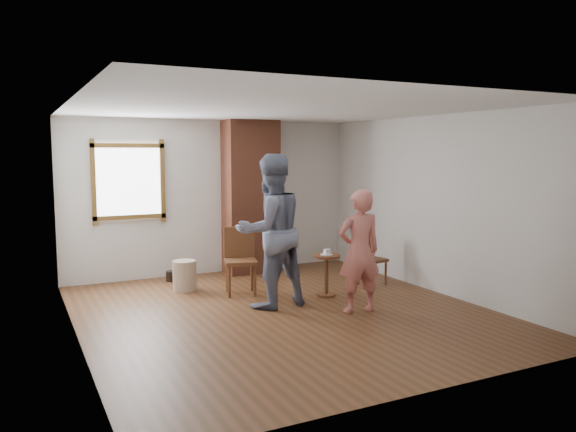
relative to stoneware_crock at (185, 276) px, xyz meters
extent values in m
plane|color=brown|center=(0.82, -1.71, -0.23)|extent=(5.50, 5.50, 0.00)
cube|color=silver|center=(0.82, 1.04, 1.07)|extent=(5.00, 0.04, 2.60)
cube|color=silver|center=(-1.68, -1.71, 1.07)|extent=(0.04, 5.50, 2.60)
cube|color=silver|center=(3.32, -1.71, 1.07)|extent=(0.04, 5.50, 2.60)
cube|color=white|center=(0.82, -1.71, 2.37)|extent=(5.00, 5.50, 0.04)
cube|color=brown|center=(-0.58, 1.00, 1.37)|extent=(1.14, 0.06, 1.34)
cube|color=white|center=(-0.58, 1.02, 1.37)|extent=(1.00, 0.02, 1.20)
cube|color=#9A5036|center=(1.42, 0.79, 1.07)|extent=(0.90, 0.50, 2.60)
cylinder|color=#C0AB8B|center=(0.00, 0.00, 0.00)|extent=(0.39, 0.39, 0.45)
cylinder|color=black|center=(-0.02, 0.69, -0.14)|extent=(0.20, 0.20, 0.17)
cube|color=brown|center=(0.67, -0.59, 0.26)|extent=(0.56, 0.56, 0.05)
cylinder|color=brown|center=(0.44, -0.72, 0.02)|extent=(0.04, 0.04, 0.48)
cylinder|color=brown|center=(0.79, -0.82, 0.02)|extent=(0.04, 0.04, 0.48)
cylinder|color=brown|center=(0.54, -0.37, 0.02)|extent=(0.04, 0.04, 0.48)
cylinder|color=brown|center=(0.89, -0.47, 0.02)|extent=(0.04, 0.04, 0.48)
cube|color=brown|center=(0.73, -0.40, 0.50)|extent=(0.45, 0.17, 0.48)
cube|color=brown|center=(2.71, -0.96, 0.17)|extent=(0.43, 0.43, 0.04)
cylinder|color=brown|center=(2.59, -1.14, -0.03)|extent=(0.04, 0.04, 0.40)
cylinder|color=brown|center=(2.89, -1.08, -0.03)|extent=(0.04, 0.04, 0.40)
cylinder|color=brown|center=(2.53, -0.84, -0.03)|extent=(0.04, 0.04, 0.40)
cylinder|color=brown|center=(2.83, -0.79, -0.03)|extent=(0.04, 0.04, 0.40)
cube|color=brown|center=(2.68, -0.80, 0.37)|extent=(0.37, 0.10, 0.40)
cylinder|color=brown|center=(1.74, -1.22, 0.35)|extent=(0.40, 0.40, 0.04)
cylinder|color=brown|center=(1.74, -1.22, 0.06)|extent=(0.06, 0.06, 0.54)
cylinder|color=brown|center=(1.74, -1.22, -0.21)|extent=(0.28, 0.28, 0.03)
cylinder|color=white|center=(1.74, -1.22, 0.38)|extent=(0.18, 0.18, 0.01)
cube|color=white|center=(1.75, -1.22, 0.41)|extent=(0.08, 0.07, 0.06)
imported|color=#16213E|center=(0.79, -1.37, 0.79)|extent=(1.08, 0.88, 2.04)
imported|color=#D5746A|center=(1.70, -2.12, 0.57)|extent=(0.62, 0.45, 1.59)
camera|label=1|loc=(-2.29, -8.06, 1.82)|focal=35.00mm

